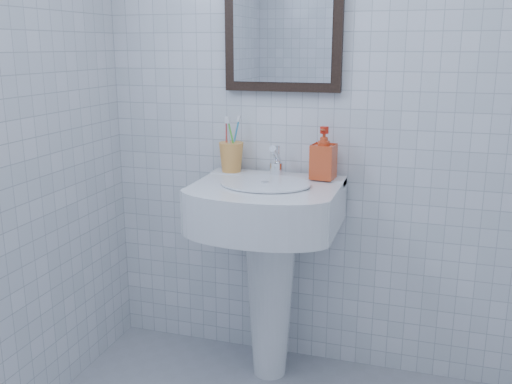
% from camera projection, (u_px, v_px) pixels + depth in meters
% --- Properties ---
extents(wall_back, '(2.20, 0.02, 2.50)m').
position_uv_depth(wall_back, '(351.00, 90.00, 2.36)').
color(wall_back, white).
rests_on(wall_back, ground).
extents(washbasin, '(0.58, 0.43, 0.90)m').
position_uv_depth(washbasin, '(269.00, 247.00, 2.40)').
color(washbasin, white).
rests_on(washbasin, ground).
extents(faucet, '(0.06, 0.12, 0.14)m').
position_uv_depth(faucet, '(276.00, 163.00, 2.42)').
color(faucet, silver).
rests_on(faucet, washbasin).
extents(toothbrush_cup, '(0.14, 0.14, 0.13)m').
position_uv_depth(toothbrush_cup, '(231.00, 157.00, 2.49)').
color(toothbrush_cup, '#EA9B44').
rests_on(toothbrush_cup, washbasin).
extents(soap_dispenser, '(0.11, 0.11, 0.21)m').
position_uv_depth(soap_dispenser, '(324.00, 153.00, 2.35)').
color(soap_dispenser, red).
rests_on(soap_dispenser, washbasin).
extents(wall_mirror, '(0.50, 0.04, 0.62)m').
position_uv_depth(wall_mirror, '(283.00, 15.00, 2.35)').
color(wall_mirror, black).
rests_on(wall_mirror, wall_back).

